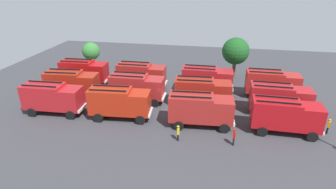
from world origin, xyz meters
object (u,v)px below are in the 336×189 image
Objects in this scene: fire_truck_2 at (200,109)px; fire_truck_9 at (141,74)px; tree_1 at (236,51)px; fire_truck_8 at (84,71)px; fire_truck_7 at (280,98)px; firefighter_2 at (178,132)px; fire_truck_10 at (207,79)px; fire_truck_0 at (53,97)px; fire_truck_6 at (203,91)px; fire_truck_1 at (119,102)px; tree_0 at (91,51)px; fire_truck_3 at (285,115)px; traffic_cone_0 at (266,86)px; firefighter_0 at (329,126)px; firefighter_3 at (234,136)px; fire_truck_11 at (272,83)px; firefighter_4 at (279,83)px; fire_truck_4 at (72,83)px; fire_truck_5 at (137,87)px.

fire_truck_2 and fire_truck_9 have the same top height.
fire_truck_8 is at bearing -162.38° from tree_1.
fire_truck_7 is 4.35× the size of firefighter_2.
fire_truck_2 is 9.56m from fire_truck_10.
fire_truck_0 and fire_truck_6 have the same top height.
tree_0 is (-11.11, 16.56, 1.07)m from fire_truck_1.
fire_truck_3 is at bearing -174.12° from firefighter_2.
firefighter_2 is (-1.95, -3.38, -1.22)m from fire_truck_2.
fire_truck_10 reaches higher than traffic_cone_0.
firefighter_3 reaches higher than firefighter_0.
fire_truck_6 is 1.02× the size of fire_truck_11.
firefighter_0 is 12.20m from firefighter_4.
fire_truck_3 is 4.12× the size of firefighter_3.
fire_truck_1 is 13.47m from firefighter_3.
tree_1 is (4.01, 7.06, 2.30)m from fire_truck_10.
traffic_cone_0 is at bearing 30.39° from fire_truck_1.
firefighter_3 is at bearing -75.10° from fire_truck_10.
fire_truck_3 is at bearing -2.29° from fire_truck_2.
fire_truck_6 is 4.20× the size of firefighter_4.
tree_0 is at bearing 158.85° from fire_truck_7.
fire_truck_3 and fire_truck_4 have the same top height.
fire_truck_10 is at bearing 40.34° from fire_truck_1.
fire_truck_3 and fire_truck_10 have the same top height.
fire_truck_1 is 20.69m from fire_truck_11.
fire_truck_1 is 1.01× the size of fire_truck_8.
fire_truck_3 is 1.01× the size of fire_truck_10.
fire_truck_0 is 0.99× the size of fire_truck_2.
traffic_cone_0 is (-0.03, 12.57, -1.78)m from fire_truck_3.
fire_truck_1 and fire_truck_10 have the same top height.
firefighter_2 is (-1.84, -8.32, -1.22)m from fire_truck_6.
firefighter_2 is at bearing 36.94° from firefighter_0.
firefighter_3 is (3.74, -8.13, -1.16)m from fire_truck_6.
fire_truck_3 is 11.51m from firefighter_2.
firefighter_4 is at bearing -31.51° from tree_1.
fire_truck_7 is (26.83, 4.76, 0.00)m from fire_truck_0.
firefighter_0 is (13.58, 0.85, -1.20)m from fire_truck_2.
firefighter_3 is at bearing 43.80° from firefighter_0.
fire_truck_0 and fire_truck_11 have the same top height.
fire_truck_5 is 10.05m from fire_truck_10.
fire_truck_11 is at bearing 163.49° from firefighter_4.
fire_truck_11 is 8.79m from tree_1.
fire_truck_1 is 23.01m from firefighter_0.
fire_truck_6 is 4.62m from fire_truck_10.
fire_truck_4 and fire_truck_11 have the same top height.
fire_truck_2 is 1.00× the size of fire_truck_6.
firefighter_3 is (21.34, -3.00, -1.16)m from fire_truck_0.
firefighter_0 reaches higher than traffic_cone_0.
tree_0 is at bearing 134.12° from fire_truck_5.
tree_1 reaches higher than fire_truck_11.
fire_truck_0 is 28.43m from fire_truck_11.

